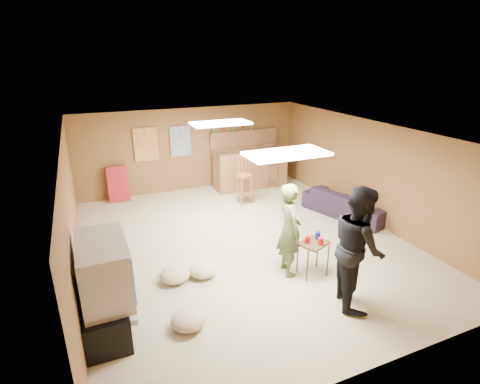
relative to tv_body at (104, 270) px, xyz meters
name	(u,v)px	position (x,y,z in m)	size (l,w,h in m)	color
ground	(244,242)	(2.65, 1.50, -0.90)	(7.00, 7.00, 0.00)	#B5AD8A
ceiling	(244,133)	(2.65, 1.50, 1.30)	(6.00, 7.00, 0.02)	silver
wall_back	(192,149)	(2.65, 5.00, 0.20)	(6.00, 0.02, 2.20)	brown
wall_front	(376,293)	(2.65, -2.00, 0.20)	(6.00, 0.02, 2.20)	brown
wall_left	(71,216)	(-0.35, 1.50, 0.20)	(0.02, 7.00, 2.20)	brown
wall_right	(370,172)	(5.65, 1.50, 0.20)	(0.02, 7.00, 2.20)	brown
tv_stand	(105,312)	(-0.07, 0.00, -0.65)	(0.55, 1.30, 0.50)	black
dvd_box	(122,314)	(0.15, 0.00, -0.75)	(0.35, 0.50, 0.08)	#B2B2B7
tv_body	(104,270)	(0.00, 0.00, 0.00)	(0.60, 1.10, 0.80)	#B2B2B7
tv_screen	(129,265)	(0.31, 0.00, 0.00)	(0.02, 0.95, 0.65)	navy
bar_counter	(251,168)	(4.15, 4.45, -0.35)	(2.00, 0.60, 1.10)	brown
bar_lip	(255,151)	(4.15, 4.20, 0.20)	(2.10, 0.12, 0.05)	#3F2914
bar_shelf	(244,131)	(4.15, 4.90, 0.60)	(2.00, 0.18, 0.05)	brown
bar_backing	(244,141)	(4.15, 4.92, 0.30)	(2.00, 0.14, 0.60)	brown
poster_left	(146,144)	(1.45, 4.96, 0.45)	(0.60, 0.03, 0.85)	#BF3F26
poster_right	(181,141)	(2.35, 4.96, 0.45)	(0.55, 0.03, 0.80)	#334C99
folding_chair_stack	(118,184)	(0.65, 4.80, -0.45)	(0.50, 0.14, 0.90)	#AD1F25
ceiling_panel_front	(287,154)	(2.65, 0.00, 1.27)	(1.20, 0.60, 0.04)	white
ceiling_panel_back	(221,123)	(2.65, 2.70, 1.27)	(1.20, 0.60, 0.04)	white
person_olive	(289,230)	(2.91, 0.24, -0.10)	(0.58, 0.38, 1.60)	#4A5632
person_black	(358,247)	(3.40, -0.84, 0.02)	(0.89, 0.69, 1.83)	black
sofa	(346,203)	(5.35, 1.80, -0.61)	(1.98, 0.77, 0.58)	black
tray_table	(313,258)	(3.25, 0.01, -0.60)	(0.46, 0.37, 0.60)	#3F2914
cup_red_near	(307,240)	(3.14, 0.05, -0.24)	(0.08, 0.08, 0.11)	#B5110C
cup_red_far	(321,241)	(3.31, -0.09, -0.24)	(0.09, 0.09, 0.12)	#B5110C
cup_blue	(318,235)	(3.38, 0.10, -0.24)	(0.09, 0.09, 0.12)	#17148F
bar_stool_left	(245,178)	(3.52, 3.43, -0.26)	(0.41, 0.41, 1.28)	brown
bar_stool_right	(270,165)	(4.65, 4.23, -0.26)	(0.40, 0.40, 1.27)	brown
cushion_near_tv	(175,275)	(1.07, 0.74, -0.79)	(0.50, 0.50, 0.22)	tan
cushion_mid	(203,270)	(1.54, 0.70, -0.79)	(0.48, 0.48, 0.21)	tan
cushion_far	(188,320)	(0.97, -0.42, -0.79)	(0.48, 0.48, 0.22)	tan
bottle_row	(233,126)	(3.81, 4.88, 0.75)	(1.20, 0.08, 0.26)	#3F7233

